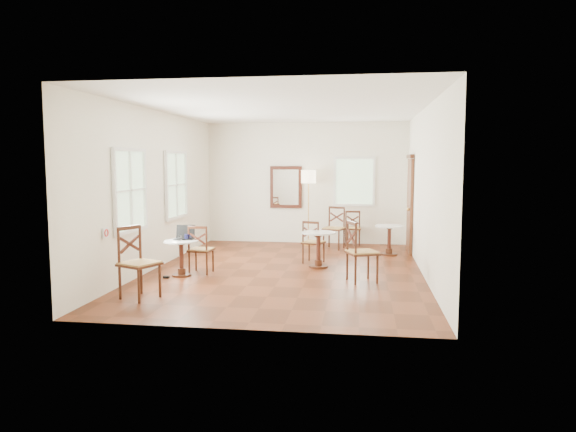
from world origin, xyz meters
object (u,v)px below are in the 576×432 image
at_px(cafe_table_back, 389,237).
at_px(chair_mid_b, 361,252).
at_px(cafe_table_mid, 318,245).
at_px(chair_back_b, 334,228).
at_px(water_glass, 180,238).
at_px(chair_near_b, 138,263).
at_px(chair_near_a, 201,249).
at_px(power_adapter, 166,277).
at_px(cafe_table_near, 181,254).
at_px(chair_back_a, 353,228).
at_px(floor_lamp, 308,182).
at_px(navy_mug, 187,237).
at_px(mouse, 179,239).
at_px(laptop, 185,236).
at_px(chair_mid_a, 313,242).

bearing_deg(cafe_table_back, chair_mid_b, -102.78).
relative_size(cafe_table_mid, chair_back_b, 0.70).
bearing_deg(water_glass, chair_near_b, -94.15).
xyz_separation_m(chair_near_b, chair_back_b, (2.65, 4.92, -0.05)).
bearing_deg(chair_near_a, power_adapter, 48.66).
xyz_separation_m(cafe_table_near, chair_back_a, (2.96, 3.91, 0.03)).
height_order(floor_lamp, navy_mug, floor_lamp).
bearing_deg(water_glass, cafe_table_near, 89.71).
bearing_deg(water_glass, chair_back_a, 53.21).
height_order(cafe_table_mid, chair_back_b, chair_back_b).
xyz_separation_m(floor_lamp, mouse, (-1.91, -3.83, -0.89)).
height_order(cafe_table_mid, chair_mid_b, chair_mid_b).
bearing_deg(power_adapter, floor_lamp, 62.97).
xyz_separation_m(cafe_table_near, laptop, (-0.00, 0.20, 0.30)).
bearing_deg(chair_back_b, chair_back_a, 69.02).
bearing_deg(cafe_table_back, chair_back_a, 123.64).
relative_size(cafe_table_mid, power_adapter, 6.76).
bearing_deg(laptop, chair_near_a, 6.59).
bearing_deg(navy_mug, chair_near_b, -96.43).
height_order(laptop, power_adapter, laptop).
bearing_deg(laptop, chair_near_b, -98.82).
bearing_deg(chair_back_b, cafe_table_near, -110.64).
distance_m(chair_near_a, chair_back_a, 4.53).
xyz_separation_m(chair_near_a, chair_back_a, (2.69, 3.65, -0.01)).
distance_m(chair_back_b, water_glass, 4.26).
bearing_deg(chair_mid_a, floor_lamp, -64.98).
bearing_deg(mouse, navy_mug, 20.60).
bearing_deg(floor_lamp, mouse, -116.56).
bearing_deg(chair_near_b, water_glass, 20.32).
xyz_separation_m(cafe_table_mid, water_glass, (-2.36, -1.15, 0.26)).
height_order(chair_mid_b, navy_mug, chair_mid_b).
relative_size(laptop, mouse, 3.31).
bearing_deg(chair_back_b, navy_mug, -110.64).
relative_size(floor_lamp, water_glass, 19.08).
bearing_deg(laptop, cafe_table_back, 28.00).
xyz_separation_m(cafe_table_near, water_glass, (-0.00, -0.05, 0.29)).
xyz_separation_m(cafe_table_back, chair_mid_b, (-0.61, -2.70, 0.11)).
height_order(cafe_table_back, chair_near_b, chair_near_b).
xyz_separation_m(cafe_table_mid, chair_near_a, (-2.08, -0.84, 0.01)).
relative_size(cafe_table_back, chair_back_b, 0.66).
height_order(laptop, water_glass, laptop).
bearing_deg(navy_mug, chair_back_b, 52.89).
distance_m(chair_back_b, floor_lamp, 1.35).
xyz_separation_m(floor_lamp, navy_mug, (-1.80, -3.75, -0.86)).
bearing_deg(chair_mid_b, chair_back_a, -19.13).
distance_m(chair_mid_a, water_glass, 2.73).
bearing_deg(water_glass, floor_lamp, 64.31).
relative_size(chair_back_a, power_adapter, 8.43).
bearing_deg(mouse, chair_near_a, 22.54).
bearing_deg(chair_back_b, floor_lamp, 159.88).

